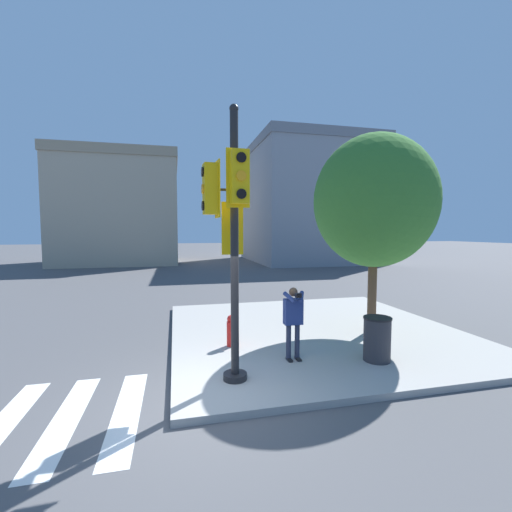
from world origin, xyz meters
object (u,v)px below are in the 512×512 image
fire_hydrant (231,331)px  trash_bin (377,339)px  person_photographer (293,317)px  street_tree (374,201)px  traffic_signal_pole (230,224)px

fire_hydrant → trash_bin: trash_bin is taller
person_photographer → street_tree: street_tree is taller
person_photographer → trash_bin: (1.76, -0.48, -0.47)m
person_photographer → trash_bin: size_ratio=1.66×
fire_hydrant → trash_bin: bearing=-29.7°
person_photographer → street_tree: size_ratio=0.29×
fire_hydrant → trash_bin: 3.39m
street_tree → person_photographer: bearing=-152.9°
traffic_signal_pole → fire_hydrant: (0.31, 1.90, -2.57)m
street_tree → trash_bin: (-1.07, -1.92, -3.15)m
person_photographer → fire_hydrant: 1.78m
person_photographer → fire_hydrant: (-1.18, 1.20, -0.57)m
person_photographer → trash_bin: person_photographer is taller
traffic_signal_pole → trash_bin: 4.09m
trash_bin → street_tree: bearing=60.9°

